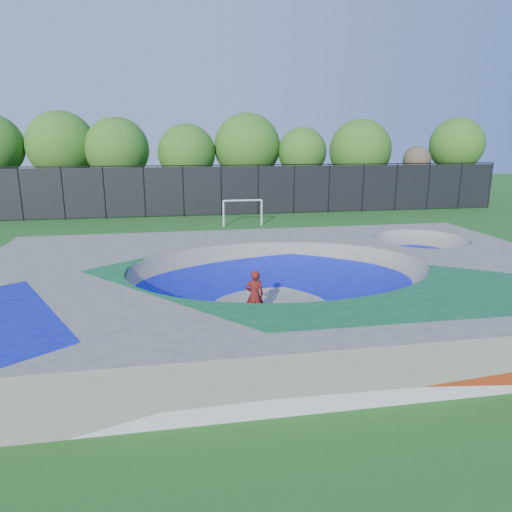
% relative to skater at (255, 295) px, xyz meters
% --- Properties ---
extents(ground, '(120.00, 120.00, 0.00)m').
position_rel_skater_xyz_m(ground, '(1.15, 1.30, -0.85)').
color(ground, '#1D5517').
rests_on(ground, ground).
extents(skate_deck, '(22.00, 14.00, 1.50)m').
position_rel_skater_xyz_m(skate_deck, '(1.15, 1.30, -0.10)').
color(skate_deck, gray).
rests_on(skate_deck, ground).
extents(skater, '(0.63, 0.41, 1.71)m').
position_rel_skater_xyz_m(skater, '(0.00, 0.00, 0.00)').
color(skater, red).
rests_on(skater, ground).
extents(skateboard, '(0.79, 0.28, 0.05)m').
position_rel_skater_xyz_m(skateboard, '(0.00, 0.00, -0.83)').
color(skateboard, black).
rests_on(skateboard, ground).
extents(soccer_goal, '(2.83, 0.12, 1.87)m').
position_rel_skater_xyz_m(soccer_goal, '(2.15, 17.37, 0.44)').
color(soccer_goal, silver).
rests_on(soccer_goal, ground).
extents(fence, '(48.09, 0.09, 4.04)m').
position_rel_skater_xyz_m(fence, '(1.15, 22.30, 1.24)').
color(fence, black).
rests_on(fence, ground).
extents(treeline, '(52.62, 7.45, 8.73)m').
position_rel_skater_xyz_m(treeline, '(-1.98, 27.59, 4.43)').
color(treeline, '#462C23').
rests_on(treeline, ground).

